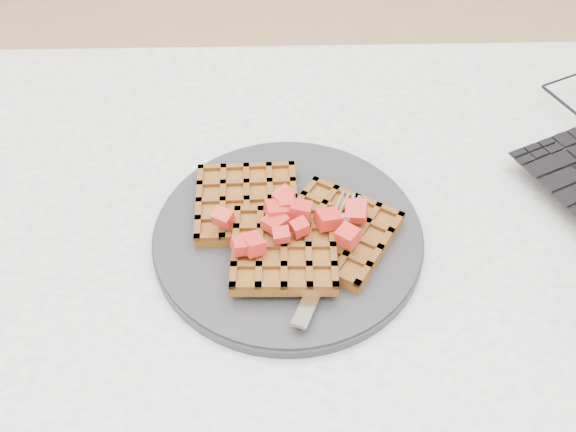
{
  "coord_description": "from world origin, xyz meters",
  "views": [
    {
      "loc": [
        -0.09,
        -0.44,
        1.3
      ],
      "look_at": [
        -0.08,
        0.02,
        0.79
      ],
      "focal_mm": 40.0,
      "sensor_mm": 36.0,
      "label": 1
    }
  ],
  "objects": [
    {
      "name": "table",
      "position": [
        0.0,
        0.0,
        0.64
      ],
      "size": [
        1.2,
        0.8,
        0.75
      ],
      "color": "silver",
      "rests_on": "ground"
    },
    {
      "name": "plate",
      "position": [
        -0.08,
        0.02,
        0.76
      ],
      "size": [
        0.3,
        0.3,
        0.02
      ],
      "primitive_type": "cylinder",
      "color": "#242427",
      "rests_on": "table"
    },
    {
      "name": "waffles",
      "position": [
        -0.08,
        0.02,
        0.78
      ],
      "size": [
        0.23,
        0.19,
        0.03
      ],
      "color": "brown",
      "rests_on": "plate"
    },
    {
      "name": "strawberry_pile",
      "position": [
        -0.08,
        0.02,
        0.8
      ],
      "size": [
        0.15,
        0.15,
        0.02
      ],
      "primitive_type": null,
      "color": "#A11513",
      "rests_on": "waffles"
    },
    {
      "name": "fork",
      "position": [
        -0.03,
        -0.02,
        0.77
      ],
      "size": [
        0.09,
        0.18,
        0.02
      ],
      "primitive_type": null,
      "rotation": [
        0.0,
        0.0,
        -0.38
      ],
      "color": "silver",
      "rests_on": "plate"
    }
  ]
}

